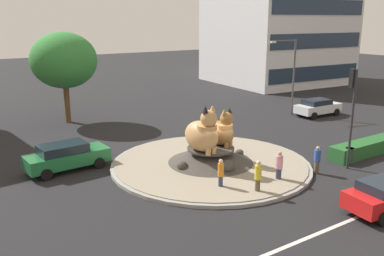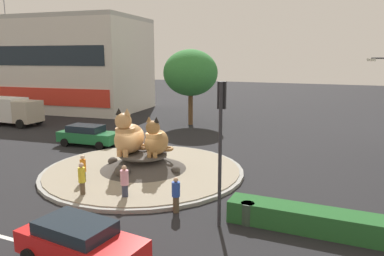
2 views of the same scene
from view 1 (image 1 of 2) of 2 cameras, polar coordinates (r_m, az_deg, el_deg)
name	(u,v)px [view 1 (image 1 of 2)]	position (r m, az deg, el deg)	size (l,w,h in m)	color
ground_plane	(211,166)	(24.88, 2.56, -5.19)	(160.00, 160.00, 0.00)	black
lane_centreline	(336,226)	(19.00, 19.11, -12.63)	(112.00, 0.20, 0.01)	silver
roundabout_island	(211,160)	(24.75, 2.58, -4.39)	(11.80, 11.80, 1.14)	gray
cat_statue_calico	(203,134)	(23.56, 1.51, -0.84)	(1.68, 2.76, 2.76)	tan
cat_statue_tabby	(221,131)	(24.83, 4.02, -0.45)	(1.56, 2.38, 2.32)	#9E703D
traffic_light_mast	(352,101)	(25.09, 21.10, 3.49)	(0.36, 0.46, 5.81)	#2D2D33
clipped_hedge_strip	(369,147)	(29.21, 23.08, -2.42)	(6.58, 1.20, 0.90)	#235B28
broadleaf_tree_behind_island	(64,60)	(35.89, -17.18, 8.85)	(5.39, 5.39, 7.50)	brown
streetlight_arm	(291,71)	(38.21, 13.42, 7.65)	(2.59, 0.68, 6.75)	#4C4C51
pedestrian_yellow_shirt	(258,177)	(20.80, 9.04, -6.63)	(0.34, 0.34, 1.80)	brown
pedestrian_orange_shirt	(221,174)	(21.17, 3.96, -6.28)	(0.31, 0.31, 1.67)	#33384C
pedestrian_pink_shirt	(279,166)	(22.54, 11.85, -5.18)	(0.39, 0.39, 1.75)	#33384C
pedestrian_blue_shirt	(317,159)	(24.41, 16.80, -4.14)	(0.37, 0.37, 1.60)	brown
sedan_on_far_lane	(318,107)	(39.08, 16.88, 2.79)	(4.41, 2.14, 1.50)	silver
parked_car_right	(66,156)	(24.99, -16.85, -3.71)	(4.80, 2.25, 1.59)	#1E6B38
litter_bin	(350,155)	(27.04, 20.83, -3.52)	(0.56, 0.56, 0.90)	#2D4233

